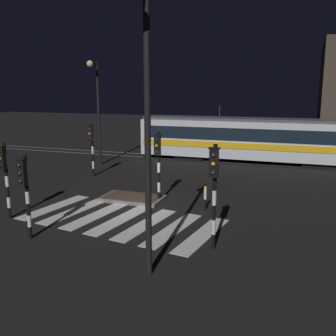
{
  "coord_description": "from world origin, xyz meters",
  "views": [
    {
      "loc": [
        6.87,
        -15.01,
        5.29
      ],
      "look_at": [
        0.58,
        2.74,
        1.4
      ],
      "focal_mm": 40.75,
      "sensor_mm": 36.0,
      "label": 1
    }
  ],
  "objects_px": {
    "traffic_light_median_centre": "(158,157)",
    "street_lamp_near_kerb": "(144,106)",
    "traffic_light_kerb_mid_left": "(25,185)",
    "bollard_island_edge": "(205,198)",
    "tram": "(253,139)",
    "traffic_light_corner_near_left": "(4,170)",
    "traffic_light_corner_near_right": "(214,182)",
    "traffic_light_corner_far_left": "(91,142)",
    "street_lamp_trackside_left": "(96,100)"
  },
  "relations": [
    {
      "from": "street_lamp_near_kerb",
      "to": "tram",
      "type": "height_order",
      "value": "street_lamp_near_kerb"
    },
    {
      "from": "street_lamp_near_kerb",
      "to": "bollard_island_edge",
      "type": "relative_size",
      "value": 7.0
    },
    {
      "from": "traffic_light_corner_far_left",
      "to": "bollard_island_edge",
      "type": "distance_m",
      "value": 9.41
    },
    {
      "from": "traffic_light_corner_far_left",
      "to": "traffic_light_corner_near_right",
      "type": "bearing_deg",
      "value": -41.33
    },
    {
      "from": "traffic_light_corner_far_left",
      "to": "tram",
      "type": "relative_size",
      "value": 0.19
    },
    {
      "from": "street_lamp_trackside_left",
      "to": "traffic_light_kerb_mid_left",
      "type": "bearing_deg",
      "value": -70.69
    },
    {
      "from": "traffic_light_corner_near_left",
      "to": "street_lamp_trackside_left",
      "type": "height_order",
      "value": "street_lamp_trackside_left"
    },
    {
      "from": "traffic_light_corner_far_left",
      "to": "traffic_light_corner_near_left",
      "type": "distance_m",
      "value": 8.2
    },
    {
      "from": "traffic_light_corner_near_left",
      "to": "tram",
      "type": "bearing_deg",
      "value": 63.94
    },
    {
      "from": "traffic_light_corner_far_left",
      "to": "traffic_light_kerb_mid_left",
      "type": "distance_m",
      "value": 10.18
    },
    {
      "from": "tram",
      "to": "street_lamp_trackside_left",
      "type": "bearing_deg",
      "value": -155.25
    },
    {
      "from": "traffic_light_kerb_mid_left",
      "to": "tram",
      "type": "height_order",
      "value": "tram"
    },
    {
      "from": "traffic_light_median_centre",
      "to": "traffic_light_kerb_mid_left",
      "type": "bearing_deg",
      "value": -115.08
    },
    {
      "from": "traffic_light_corner_far_left",
      "to": "bollard_island_edge",
      "type": "xyz_separation_m",
      "value": [
        8.23,
        -4.27,
        -1.6
      ]
    },
    {
      "from": "traffic_light_kerb_mid_left",
      "to": "bollard_island_edge",
      "type": "distance_m",
      "value": 7.63
    },
    {
      "from": "traffic_light_corner_far_left",
      "to": "traffic_light_kerb_mid_left",
      "type": "height_order",
      "value": "traffic_light_corner_far_left"
    },
    {
      "from": "traffic_light_kerb_mid_left",
      "to": "traffic_light_corner_near_left",
      "type": "distance_m",
      "value": 2.76
    },
    {
      "from": "traffic_light_median_centre",
      "to": "street_lamp_near_kerb",
      "type": "bearing_deg",
      "value": -71.75
    },
    {
      "from": "street_lamp_near_kerb",
      "to": "tram",
      "type": "distance_m",
      "value": 19.21
    },
    {
      "from": "traffic_light_median_centre",
      "to": "street_lamp_near_kerb",
      "type": "relative_size",
      "value": 0.43
    },
    {
      "from": "traffic_light_median_centre",
      "to": "traffic_light_kerb_mid_left",
      "type": "height_order",
      "value": "traffic_light_median_centre"
    },
    {
      "from": "traffic_light_corner_near_left",
      "to": "tram",
      "type": "xyz_separation_m",
      "value": [
        7.91,
        16.19,
        -0.34
      ]
    },
    {
      "from": "tram",
      "to": "bollard_island_edge",
      "type": "height_order",
      "value": "tram"
    },
    {
      "from": "traffic_light_corner_near_left",
      "to": "street_lamp_near_kerb",
      "type": "xyz_separation_m",
      "value": [
        7.38,
        -2.76,
        2.78
      ]
    },
    {
      "from": "street_lamp_trackside_left",
      "to": "tram",
      "type": "relative_size",
      "value": 0.42
    },
    {
      "from": "traffic_light_corner_far_left",
      "to": "traffic_light_corner_near_left",
      "type": "height_order",
      "value": "traffic_light_corner_far_left"
    },
    {
      "from": "traffic_light_corner_near_right",
      "to": "traffic_light_corner_near_left",
      "type": "relative_size",
      "value": 1.13
    },
    {
      "from": "traffic_light_kerb_mid_left",
      "to": "street_lamp_trackside_left",
      "type": "distance_m",
      "value": 14.04
    },
    {
      "from": "traffic_light_corner_far_left",
      "to": "traffic_light_kerb_mid_left",
      "type": "bearing_deg",
      "value": -72.4
    },
    {
      "from": "street_lamp_trackside_left",
      "to": "traffic_light_corner_far_left",
      "type": "bearing_deg",
      "value": -65.93
    },
    {
      "from": "traffic_light_corner_near_right",
      "to": "traffic_light_corner_near_left",
      "type": "distance_m",
      "value": 8.74
    },
    {
      "from": "traffic_light_median_centre",
      "to": "street_lamp_trackside_left",
      "type": "bearing_deg",
      "value": 135.63
    },
    {
      "from": "traffic_light_corner_far_left",
      "to": "tram",
      "type": "xyz_separation_m",
      "value": [
        8.7,
        8.03,
        -0.41
      ]
    },
    {
      "from": "traffic_light_median_centre",
      "to": "traffic_light_corner_near_right",
      "type": "bearing_deg",
      "value": -50.91
    },
    {
      "from": "traffic_light_median_centre",
      "to": "traffic_light_corner_near_left",
      "type": "height_order",
      "value": "traffic_light_median_centre"
    },
    {
      "from": "traffic_light_kerb_mid_left",
      "to": "street_lamp_trackside_left",
      "type": "bearing_deg",
      "value": 109.31
    },
    {
      "from": "traffic_light_median_centre",
      "to": "bollard_island_edge",
      "type": "relative_size",
      "value": 3.02
    },
    {
      "from": "bollard_island_edge",
      "to": "traffic_light_kerb_mid_left",
      "type": "bearing_deg",
      "value": -133.49
    },
    {
      "from": "traffic_light_median_centre",
      "to": "bollard_island_edge",
      "type": "xyz_separation_m",
      "value": [
        2.41,
        -0.44,
        -1.65
      ]
    },
    {
      "from": "traffic_light_median_centre",
      "to": "bollard_island_edge",
      "type": "bearing_deg",
      "value": -10.35
    },
    {
      "from": "traffic_light_corner_far_left",
      "to": "traffic_light_median_centre",
      "type": "height_order",
      "value": "traffic_light_median_centre"
    },
    {
      "from": "bollard_island_edge",
      "to": "traffic_light_corner_near_right",
      "type": "bearing_deg",
      "value": -72.6
    },
    {
      "from": "traffic_light_corner_near_right",
      "to": "traffic_light_corner_near_left",
      "type": "xyz_separation_m",
      "value": [
        -8.73,
        0.21,
        -0.26
      ]
    },
    {
      "from": "traffic_light_median_centre",
      "to": "tram",
      "type": "xyz_separation_m",
      "value": [
        2.87,
        11.85,
        -0.46
      ]
    },
    {
      "from": "traffic_light_kerb_mid_left",
      "to": "traffic_light_corner_near_right",
      "type": "height_order",
      "value": "traffic_light_corner_near_right"
    },
    {
      "from": "traffic_light_corner_far_left",
      "to": "traffic_light_corner_near_right",
      "type": "relative_size",
      "value": 0.92
    },
    {
      "from": "street_lamp_near_kerb",
      "to": "tram",
      "type": "relative_size",
      "value": 0.46
    },
    {
      "from": "traffic_light_kerb_mid_left",
      "to": "bollard_island_edge",
      "type": "relative_size",
      "value": 2.76
    },
    {
      "from": "street_lamp_near_kerb",
      "to": "bollard_island_edge",
      "type": "distance_m",
      "value": 7.93
    },
    {
      "from": "traffic_light_corner_near_left",
      "to": "street_lamp_near_kerb",
      "type": "relative_size",
      "value": 0.41
    }
  ]
}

